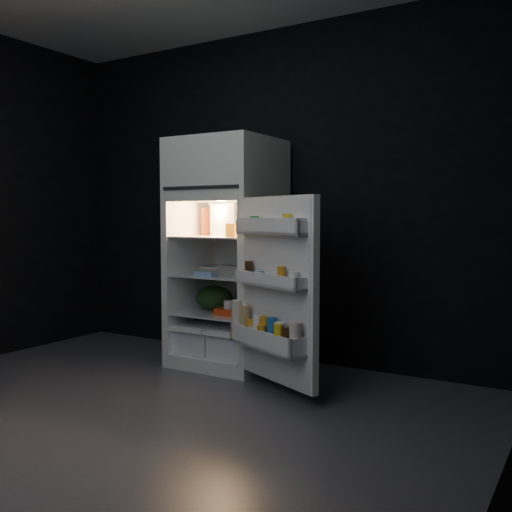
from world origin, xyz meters
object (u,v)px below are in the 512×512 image
Objects in this scene: refrigerator at (228,245)px; yogurt_tray at (235,312)px; fridge_door at (274,294)px; milk_jug at (222,221)px; egg_carton at (237,270)px.

yogurt_tray is (0.16, -0.15, -0.50)m from refrigerator.
fridge_door is (0.72, -0.54, -0.28)m from refrigerator.
milk_jug is 0.77× the size of egg_carton.
refrigerator is 6.21× the size of yogurt_tray.
milk_jug is 0.84× the size of yogurt_tray.
yogurt_tray is at bearing -43.91° from refrigerator.
refrigerator is at bearing 143.31° from fridge_door.
fridge_door is at bearing -36.69° from refrigerator.
milk_jug reaches higher than yogurt_tray.
fridge_door is at bearing -35.99° from yogurt_tray.
milk_jug is (-0.06, 0.00, 0.19)m from refrigerator.
fridge_door is 3.91× the size of egg_carton.
refrigerator is 0.55m from yogurt_tray.
egg_carton is at bearing -28.42° from refrigerator.
fridge_door is 5.08× the size of milk_jug.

